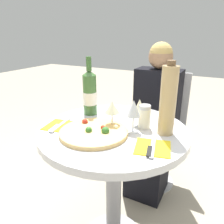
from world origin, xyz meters
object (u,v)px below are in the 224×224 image
(seated_diner, at_px, (153,130))
(pizza_large, at_px, (94,132))
(dining_table, at_px, (114,157))
(chair_behind_diner, at_px, (157,131))
(tall_carafe, at_px, (168,101))
(wine_bottle, at_px, (90,93))

(seated_diner, xyz_separation_m, pizza_large, (-0.09, -0.71, 0.26))
(seated_diner, bearing_deg, dining_table, 87.03)
(chair_behind_diner, height_order, seated_diner, seated_diner)
(chair_behind_diner, relative_size, seated_diner, 0.80)
(pizza_large, distance_m, tall_carafe, 0.38)
(dining_table, height_order, seated_diner, seated_diner)
(pizza_large, bearing_deg, tall_carafe, 29.36)
(dining_table, distance_m, seated_diner, 0.61)
(dining_table, distance_m, chair_behind_diner, 0.76)
(dining_table, relative_size, tall_carafe, 2.20)
(seated_diner, bearing_deg, wine_bottle, 61.89)
(wine_bottle, bearing_deg, dining_table, -29.23)
(chair_behind_diner, xyz_separation_m, seated_diner, (-0.00, -0.14, 0.07))
(chair_behind_diner, bearing_deg, wine_bottle, 67.69)
(dining_table, distance_m, pizza_large, 0.21)
(dining_table, height_order, wine_bottle, wine_bottle)
(wine_bottle, bearing_deg, tall_carafe, -6.96)
(pizza_large, bearing_deg, dining_table, 62.59)
(seated_diner, xyz_separation_m, tall_carafe, (0.22, -0.54, 0.42))
(seated_diner, height_order, wine_bottle, seated_diner)
(pizza_large, distance_m, wine_bottle, 0.31)
(dining_table, xyz_separation_m, wine_bottle, (-0.22, 0.13, 0.30))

